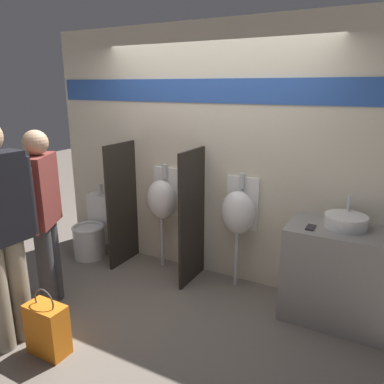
{
  "coord_description": "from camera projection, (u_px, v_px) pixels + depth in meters",
  "views": [
    {
      "loc": [
        1.71,
        -2.97,
        2.07
      ],
      "look_at": [
        0.0,
        0.17,
        1.05
      ],
      "focal_mm": 35.0,
      "sensor_mm": 36.0,
      "label": 1
    }
  ],
  "objects": [
    {
      "name": "divider_near_counter",
      "position": [
        122.0,
        205.0,
        4.39
      ],
      "size": [
        0.03,
        0.53,
        1.45
      ],
      "color": "#28231E",
      "rests_on": "ground_plane"
    },
    {
      "name": "ground_plane",
      "position": [
        184.0,
        293.0,
        3.87
      ],
      "size": [
        16.0,
        16.0,
        0.0
      ],
      "primitive_type": "plane",
      "color": "#70665B"
    },
    {
      "name": "urinal_near_counter",
      "position": [
        162.0,
        200.0,
        4.27
      ],
      "size": [
        0.37,
        0.26,
        1.22
      ],
      "color": "silver",
      "rests_on": "ground_plane"
    },
    {
      "name": "cell_phone",
      "position": [
        311.0,
        227.0,
        3.24
      ],
      "size": [
        0.07,
        0.14,
        0.01
      ],
      "color": "#232328",
      "rests_on": "sink_counter"
    },
    {
      "name": "toilet",
      "position": [
        93.0,
        232.0,
        4.69
      ],
      "size": [
        0.4,
        0.56,
        0.89
      ],
      "color": "white",
      "rests_on": "ground_plane"
    },
    {
      "name": "sink_basin",
      "position": [
        346.0,
        221.0,
        3.25
      ],
      "size": [
        0.36,
        0.36,
        0.25
      ],
      "color": "white",
      "rests_on": "sink_counter"
    },
    {
      "name": "urinal_far",
      "position": [
        238.0,
        212.0,
        3.84
      ],
      "size": [
        0.37,
        0.26,
        1.22
      ],
      "color": "silver",
      "rests_on": "ground_plane"
    },
    {
      "name": "divider_mid",
      "position": [
        192.0,
        217.0,
        3.96
      ],
      "size": [
        0.03,
        0.53,
        1.45
      ],
      "color": "#28231E",
      "rests_on": "ground_plane"
    },
    {
      "name": "sink_counter",
      "position": [
        345.0,
        277.0,
        3.31
      ],
      "size": [
        1.03,
        0.55,
        0.88
      ],
      "color": "gray",
      "rests_on": "ground_plane"
    },
    {
      "name": "shopping_bag",
      "position": [
        47.0,
        329.0,
        2.96
      ],
      "size": [
        0.33,
        0.18,
        0.57
      ],
      "color": "orange",
      "rests_on": "ground_plane"
    },
    {
      "name": "display_wall",
      "position": [
        211.0,
        154.0,
        4.0
      ],
      "size": [
        4.09,
        0.07,
        2.7
      ],
      "color": "beige",
      "rests_on": "ground_plane"
    },
    {
      "name": "person_in_vest",
      "position": [
        43.0,
        213.0,
        3.45
      ],
      "size": [
        0.37,
        0.54,
        1.7
      ],
      "rotation": [
        0.0,
        0.0,
        2.06
      ],
      "color": "#3D3D42",
      "rests_on": "ground_plane"
    }
  ]
}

